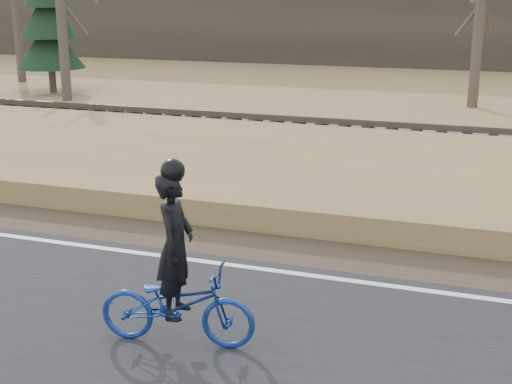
% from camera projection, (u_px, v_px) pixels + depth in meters
% --- Properties ---
extents(embankment, '(120.00, 5.00, 0.44)m').
position_uv_depth(embankment, '(56.00, 162.00, 15.58)').
color(embankment, '#93704A').
rests_on(embankment, ground).
extents(ballast, '(120.00, 3.00, 0.45)m').
position_uv_depth(ballast, '(139.00, 131.00, 19.03)').
color(ballast, slate).
rests_on(ballast, ground).
extents(railroad, '(120.00, 2.40, 0.29)m').
position_uv_depth(railroad, '(138.00, 119.00, 18.95)').
color(railroad, black).
rests_on(railroad, ballast).
extents(treeline_backdrop, '(120.00, 4.00, 6.00)m').
position_uv_depth(treeline_backdrop, '(332.00, 6.00, 38.25)').
color(treeline_backdrop, '#383328').
rests_on(treeline_backdrop, ground).
extents(cyclist, '(1.83, 0.86, 2.12)m').
position_uv_depth(cyclist, '(177.00, 287.00, 7.80)').
color(cyclist, navy).
rests_on(cyclist, road).
extents(bare_tree_near_left, '(0.36, 0.36, 6.11)m').
position_uv_depth(bare_tree_near_left, '(61.00, 13.00, 24.84)').
color(bare_tree_near_left, '#50463B').
rests_on(bare_tree_near_left, ground).
extents(conifer, '(2.60, 2.60, 6.15)m').
position_uv_depth(conifer, '(47.00, 15.00, 26.94)').
color(conifer, '#50463B').
rests_on(conifer, ground).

